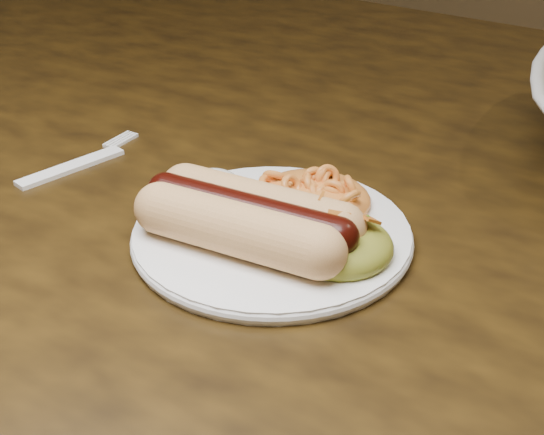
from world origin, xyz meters
The scene contains 7 objects.
table centered at (0.00, 0.00, 0.66)m, with size 1.60×0.90×0.75m.
plate centered at (0.06, -0.16, 0.76)m, with size 0.20×0.20×0.01m, color white.
hotdog centered at (0.05, -0.18, 0.78)m, with size 0.14×0.08×0.04m.
mac_and_cheese centered at (0.06, -0.11, 0.78)m, with size 0.09×0.08×0.03m, color orange.
sour_cream centered at (-0.01, -0.14, 0.78)m, with size 0.05×0.05×0.03m, color white.
taco_salad centered at (0.11, -0.16, 0.77)m, with size 0.08×0.08×0.04m.
fork centered at (-0.15, -0.15, 0.75)m, with size 0.02×0.13×0.00m, color white.
Camera 1 is at (0.33, -0.60, 1.07)m, focal length 55.00 mm.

